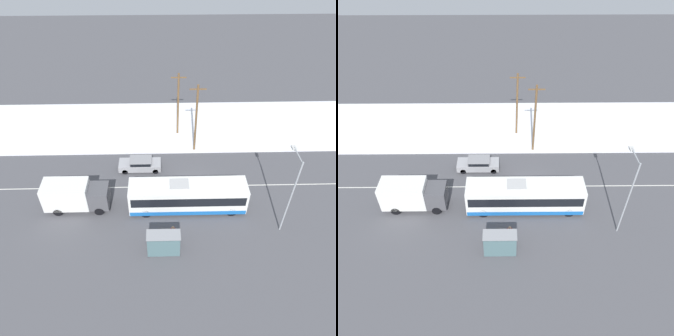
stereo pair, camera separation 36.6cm
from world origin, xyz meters
TOP-DOWN VIEW (x-y plane):
  - ground_plane at (0.00, 0.00)m, footprint 120.00×120.00m
  - snow_lot at (0.00, 11.49)m, footprint 80.00×11.68m
  - lane_marking_center at (0.00, 0.00)m, footprint 60.00×0.12m
  - city_bus at (-0.72, -2.98)m, footprint 11.28×2.57m
  - box_truck at (-11.64, -2.69)m, footprint 6.25×2.30m
  - sedan_car at (-5.58, 2.93)m, footprint 4.68×1.80m
  - pedestrian_at_stop at (-2.25, -6.75)m, footprint 0.60×0.27m
  - bus_shelter at (-3.11, -8.42)m, footprint 2.88×1.20m
  - streetlamp at (7.78, -5.52)m, footprint 0.36×2.48m
  - utility_pole_roadside at (0.77, 6.28)m, footprint 1.80×0.24m
  - utility_pole_snowlot at (-1.09, 9.78)m, footprint 1.80×0.24m

SIDE VIEW (x-z plane):
  - ground_plane at x=0.00m, z-range 0.00..0.00m
  - lane_marking_center at x=0.00m, z-range 0.00..0.00m
  - snow_lot at x=0.00m, z-range 0.00..0.12m
  - sedan_car at x=-5.58m, z-range 0.07..1.48m
  - pedestrian_at_stop at x=-2.25m, z-range 0.19..1.85m
  - city_bus at x=-0.72m, z-range -0.04..3.24m
  - bus_shelter at x=-3.11m, z-range 0.48..2.88m
  - box_truck at x=-11.64m, z-range 0.15..3.28m
  - utility_pole_snowlot at x=-1.09m, z-range 0.19..8.44m
  - utility_pole_roadside at x=0.77m, z-range 0.19..8.79m
  - streetlamp at x=7.78m, z-range 1.00..9.23m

